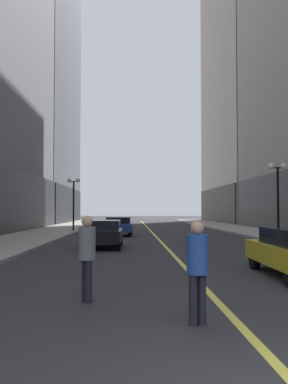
% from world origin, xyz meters
% --- Properties ---
extents(ground_plane, '(200.00, 200.00, 0.00)m').
position_xyz_m(ground_plane, '(0.00, 35.00, 0.00)').
color(ground_plane, '#2D2D30').
extents(sidewalk_left, '(4.50, 78.00, 0.15)m').
position_xyz_m(sidewalk_left, '(-8.25, 35.00, 0.07)').
color(sidewalk_left, '#9E9991').
rests_on(sidewalk_left, ground).
extents(sidewalk_right, '(4.50, 78.00, 0.15)m').
position_xyz_m(sidewalk_right, '(8.25, 35.00, 0.07)').
color(sidewalk_right, '#9E9991').
rests_on(sidewalk_right, ground).
extents(lane_centre_stripe, '(0.16, 70.00, 0.01)m').
position_xyz_m(lane_centre_stripe, '(0.00, 35.00, 0.00)').
color(lane_centre_stripe, '#E5D64C').
rests_on(lane_centre_stripe, ground).
extents(building_left_far, '(16.00, 26.00, 48.57)m').
position_xyz_m(building_left_far, '(-18.40, 60.00, 24.22)').
color(building_left_far, slate).
rests_on(building_left_far, ground).
extents(building_right_far, '(13.29, 26.00, 46.06)m').
position_xyz_m(building_right_far, '(17.05, 60.00, 22.95)').
color(building_right_far, gray).
rests_on(building_right_far, ground).
extents(car_black, '(1.80, 4.28, 1.32)m').
position_xyz_m(car_black, '(-3.04, 17.93, 0.72)').
color(car_black, black).
rests_on(car_black, ground).
extents(car_blue, '(2.02, 4.41, 1.32)m').
position_xyz_m(car_blue, '(-2.59, 28.14, 0.72)').
color(car_blue, navy).
rests_on(car_blue, ground).
extents(pedestrian_in_grey_suit, '(0.47, 0.47, 1.70)m').
position_xyz_m(pedestrian_in_grey_suit, '(-2.59, 5.22, 0.99)').
color(pedestrian_in_grey_suit, black).
rests_on(pedestrian_in_grey_suit, ground).
extents(pedestrian_in_blue_hoodie, '(0.45, 0.45, 1.64)m').
position_xyz_m(pedestrian_in_blue_hoodie, '(-0.66, 3.39, 0.95)').
color(pedestrian_in_blue_hoodie, black).
rests_on(pedestrian_in_blue_hoodie, ground).
extents(street_lamp_left_far, '(1.06, 0.36, 4.43)m').
position_xyz_m(street_lamp_left_far, '(-6.40, 32.67, 3.26)').
color(street_lamp_left_far, black).
rests_on(street_lamp_left_far, ground).
extents(street_lamp_right_mid, '(1.06, 0.36, 4.43)m').
position_xyz_m(street_lamp_right_mid, '(6.40, 20.61, 3.26)').
color(street_lamp_right_mid, black).
rests_on(street_lamp_right_mid, ground).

